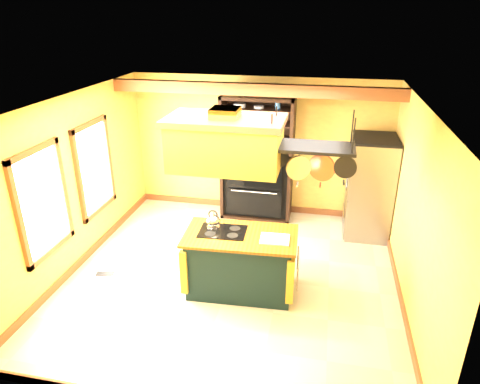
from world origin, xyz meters
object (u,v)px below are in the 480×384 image
(range_hood, at_px, (226,142))
(pot_rack, at_px, (311,154))
(kitchen_island, at_px, (240,262))
(refrigerator, at_px, (369,189))
(hutch, at_px, (257,172))

(range_hood, height_order, pot_rack, same)
(kitchen_island, bearing_deg, pot_rack, -2.70)
(range_hood, height_order, refrigerator, range_hood)
(kitchen_island, relative_size, hutch, 0.68)
(kitchen_island, bearing_deg, range_hood, 177.38)
(kitchen_island, distance_m, range_hood, 1.80)
(refrigerator, distance_m, hutch, 2.11)
(range_hood, distance_m, hutch, 2.87)
(range_hood, bearing_deg, pot_rack, 0.15)
(range_hood, distance_m, pot_rack, 1.11)
(range_hood, bearing_deg, hutch, 89.67)
(pot_rack, bearing_deg, refrigerator, 65.51)
(range_hood, xyz_separation_m, pot_rack, (1.10, 0.00, -0.09))
(kitchen_island, bearing_deg, hutch, 91.29)
(range_hood, relative_size, hutch, 0.63)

